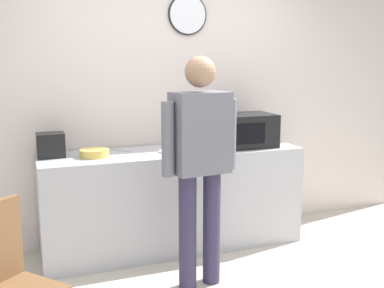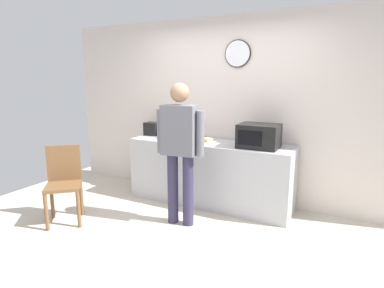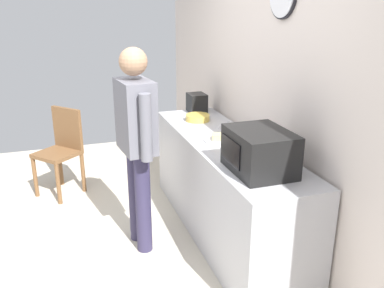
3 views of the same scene
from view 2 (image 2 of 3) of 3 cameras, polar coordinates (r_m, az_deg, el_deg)
The scene contains 11 objects.
ground_plane at distance 3.63m, azimuth -3.94°, elevation -17.15°, with size 6.00×6.00×0.00m, color beige.
back_wall at distance 4.63m, azimuth 6.23°, elevation 6.14°, with size 5.40×0.13×2.60m.
kitchen_counter at distance 4.49m, azimuth 3.20°, elevation -5.21°, with size 2.29×0.62×0.89m, color #B7B7BC.
microwave at distance 4.09m, azimuth 11.92°, elevation 1.42°, with size 0.50×0.39×0.30m.
sandwich_plate at distance 4.33m, azimuth 2.78°, elevation 0.48°, with size 0.25×0.25×0.07m.
salad_bowl at distance 4.68m, azimuth -4.47°, elevation 1.45°, with size 0.24×0.24×0.06m, color gold.
toaster at distance 4.94m, azimuth -7.13°, elevation 2.74°, with size 0.22×0.18×0.20m, color black.
fork_utensil at distance 4.78m, azimuth -0.81°, elevation 1.36°, with size 0.17×0.02×0.01m, color silver.
spoon_utensil at distance 4.69m, azimuth -0.67°, elevation 1.16°, with size 0.17×0.02×0.01m, color silver.
person_standing at distance 3.71m, azimuth -2.16°, elevation 0.04°, with size 0.59×0.28×1.70m.
wooden_chair at distance 4.23m, azimuth -22.04°, elevation -6.01°, with size 0.56×0.56×0.94m.
Camera 2 is at (1.67, -2.70, 1.75)m, focal length 29.68 mm.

